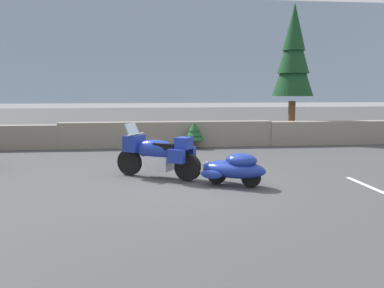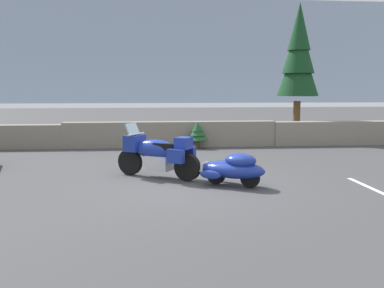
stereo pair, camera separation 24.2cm
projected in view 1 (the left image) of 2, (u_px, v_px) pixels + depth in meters
The scene contains 7 objects.
ground_plane at pixel (184, 185), 9.61m from camera, with size 80.00×80.00×0.00m, color #424244.
stone_guard_wall at pixel (181, 135), 15.91m from camera, with size 24.00×0.59×0.96m.
distant_ridgeline at pixel (145, 65), 103.42m from camera, with size 240.00×80.00×16.00m, color #8C9EB7.
touring_motorcycle at pixel (157, 153), 10.27m from camera, with size 2.03×1.46×1.33m.
car_shaped_trailer at pixel (234, 168), 9.46m from camera, with size 2.06×1.47×0.76m.
pine_tree_tall at pixel (294, 55), 17.77m from camera, with size 1.75×1.75×5.79m.
pine_sapling_near at pixel (194, 132), 15.45m from camera, with size 0.76×0.76×0.98m.
Camera 1 is at (-0.93, -9.36, 2.19)m, focal length 39.08 mm.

